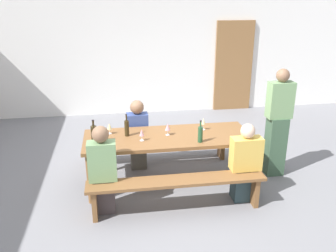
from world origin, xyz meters
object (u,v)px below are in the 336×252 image
Objects in this scene: bench_near at (177,186)px; wine_glass_0 at (167,127)px; wine_bottle_2 at (127,128)px; bench_far at (161,141)px; wine_glass_2 at (109,127)px; standing_host at (277,125)px; seated_guest_far_0 at (138,135)px; seated_guest_near_1 at (245,165)px; wine_glass_3 at (142,133)px; wine_glass_1 at (203,122)px; wine_bottle_1 at (200,134)px; seated_guest_near_0 at (103,171)px; wine_bottle_0 at (94,134)px; tasting_table at (168,140)px; wooden_door at (234,66)px.

wine_glass_0 reaches higher than bench_near.
bench_far is at bearing 48.30° from wine_bottle_2.
standing_host is at bearing -3.62° from wine_glass_2.
seated_guest_far_0 reaches higher than bench_far.
wine_bottle_2 is 0.29× the size of seated_guest_far_0.
seated_guest_near_1 is at bearing -33.43° from wine_glass_0.
wine_glass_1 is at bearing 16.74° from wine_glass_3.
seated_guest_far_0 reaches higher than wine_glass_1.
wine_glass_0 reaches higher than wine_glass_3.
bench_far is at bearing 111.09° from wine_bottle_1.
wine_glass_3 is (-0.78, 0.17, -0.00)m from wine_bottle_1.
seated_guest_far_0 is at bearing -159.05° from bench_far.
seated_guest_near_0 reaches higher than wine_glass_3.
wine_glass_0 is at bearing -12.12° from wine_glass_2.
bench_far is at bearing 32.96° from wine_glass_2.
wine_bottle_1 is at bearing 61.12° from seated_guest_near_1.
wine_bottle_0 is (-1.03, 0.65, 0.52)m from bench_near.
wine_glass_0 is at bearing -6.18° from wine_bottle_2.
bench_far is 12.52× the size of wine_glass_1.
seated_guest_far_0 reaches higher than wine_glass_2.
tasting_table is 0.61m from wine_bottle_2.
wine_bottle_1 is (0.40, -0.29, 0.18)m from tasting_table.
seated_guest_near_0 is (-0.34, -0.69, -0.31)m from wine_bottle_2.
seated_guest_far_0 reaches higher than tasting_table.
wine_glass_0 is at bearing 0.61° from standing_host.
wine_bottle_1 is (0.40, 0.45, 0.50)m from bench_near.
seated_guest_far_0 reaches higher than wine_bottle_0.
wine_bottle_0 reaches higher than wine_glass_3.
seated_guest_near_1 is 0.97× the size of seated_guest_far_0.
wine_glass_2 is 0.10× the size of standing_host.
wine_glass_0 is (-0.00, -0.71, 0.51)m from bench_far.
tasting_table is 1.13m from seated_guest_near_1.
bench_near is at bearing 98.99° from seated_guest_near_1.
bench_far is 13.19× the size of wine_glass_0.
seated_guest_near_0 is at bearing -167.03° from wine_bottle_1.
bench_near is 14.01× the size of wine_glass_2.
wine_glass_1 is at bearing 71.06° from wine_bottle_1.
seated_guest_near_1 is (0.95, 0.15, 0.15)m from bench_near.
wine_bottle_0 is at bearing -174.70° from tasting_table.
wine_glass_0 is at bearing -121.88° from wooden_door.
wine_glass_2 is at bearing 157.70° from wine_bottle_1.
wine_glass_3 is at bearing -163.26° from wine_glass_1.
bench_far is 1.86m from standing_host.
bench_near is 0.89m from wine_glass_3.
seated_guest_far_0 is (-0.01, 0.71, -0.32)m from wine_glass_3.
wine_glass_0 reaches higher than tasting_table.
wine_bottle_1 is at bearing -7.80° from wine_bottle_0.
wine_glass_3 is at bearing 167.69° from wine_bottle_1.
wine_bottle_0 is 1.90× the size of wine_glass_0.
wine_glass_1 is (1.13, 0.07, 0.01)m from wine_bottle_2.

